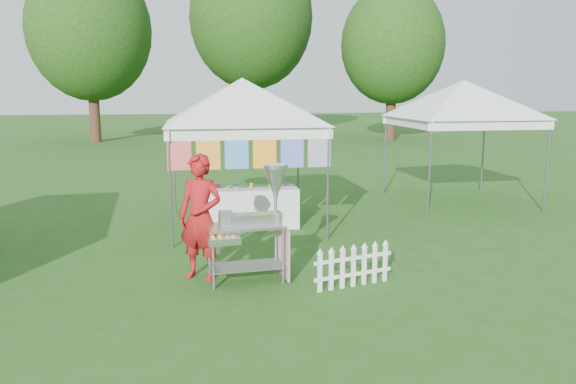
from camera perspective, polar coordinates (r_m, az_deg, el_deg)
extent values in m
plane|color=#284C15|center=(8.35, -2.07, -8.99)|extent=(120.00, 120.00, 0.00)
cylinder|color=#59595E|center=(10.04, -11.85, 0.28)|extent=(0.04, 0.04, 2.10)
cylinder|color=#59595E|center=(10.34, 4.07, 0.77)|extent=(0.04, 0.04, 2.10)
cylinder|color=#59595E|center=(12.84, -11.51, 2.46)|extent=(0.04, 0.04, 2.10)
cylinder|color=#59595E|center=(13.08, 1.03, 2.80)|extent=(0.04, 0.04, 2.10)
cube|color=white|center=(9.97, -3.83, 5.92)|extent=(3.00, 0.03, 0.22)
cube|color=white|center=(12.79, -5.25, 6.87)|extent=(3.00, 0.03, 0.22)
pyramid|color=white|center=(11.36, -4.70, 11.49)|extent=(4.24, 4.24, 0.90)
cylinder|color=#59595E|center=(9.97, -3.84, 6.38)|extent=(3.00, 0.03, 0.03)
cube|color=#C91978|center=(9.94, -11.01, 4.18)|extent=(0.42, 0.01, 0.70)
cube|color=#FB3E1B|center=(9.94, -8.12, 4.27)|extent=(0.42, 0.01, 0.70)
cube|color=blue|center=(9.97, -5.24, 4.35)|extent=(0.42, 0.01, 0.70)
cube|color=#FA441B|center=(10.03, -2.39, 4.41)|extent=(0.42, 0.01, 0.70)
cube|color=purple|center=(10.11, 0.43, 4.47)|extent=(0.42, 0.01, 0.70)
cube|color=#36CDBE|center=(10.21, 3.20, 4.51)|extent=(0.42, 0.01, 0.70)
cylinder|color=#59595E|center=(12.62, 14.18, 2.21)|extent=(0.04, 0.04, 2.10)
cylinder|color=#59595E|center=(14.03, 24.83, 2.36)|extent=(0.04, 0.04, 2.10)
cylinder|color=#59595E|center=(15.23, 9.81, 3.72)|extent=(0.04, 0.04, 2.10)
cylinder|color=#59595E|center=(16.42, 19.20, 3.76)|extent=(0.04, 0.04, 2.10)
cube|color=white|center=(13.18, 20.04, 6.39)|extent=(3.00, 0.03, 0.22)
cube|color=white|center=(15.70, 14.84, 7.20)|extent=(3.00, 0.03, 0.22)
pyramid|color=white|center=(14.40, 17.43, 10.81)|extent=(4.24, 4.24, 0.90)
cylinder|color=#59595E|center=(13.17, 20.06, 6.74)|extent=(3.00, 0.03, 0.03)
cylinder|color=#382114|center=(32.19, -19.10, 8.37)|extent=(0.56, 0.56, 3.96)
ellipsoid|color=#325C19|center=(32.33, -19.52, 15.23)|extent=(6.40, 6.40, 7.36)
cylinder|color=#382114|center=(36.04, -3.66, 9.75)|extent=(0.56, 0.56, 4.84)
ellipsoid|color=#325C19|center=(36.31, -3.74, 17.24)|extent=(7.60, 7.60, 8.74)
cylinder|color=#382114|center=(31.82, 10.40, 8.35)|extent=(0.56, 0.56, 3.52)
ellipsoid|color=#325C19|center=(31.90, 10.60, 14.53)|extent=(5.60, 5.60, 6.44)
cylinder|color=gray|center=(7.94, -7.60, -6.96)|extent=(0.04, 0.04, 0.83)
cylinder|color=gray|center=(8.12, -0.49, -6.48)|extent=(0.04, 0.04, 0.83)
cylinder|color=gray|center=(8.37, -8.00, -6.06)|extent=(0.04, 0.04, 0.83)
cylinder|color=gray|center=(8.54, -1.25, -5.63)|extent=(0.04, 0.04, 0.83)
cube|color=gray|center=(8.28, -4.29, -7.50)|extent=(1.09, 0.61, 0.01)
cube|color=#B7B7BC|center=(8.12, -4.35, -3.47)|extent=(1.15, 0.64, 0.04)
cube|color=#B7B7BC|center=(8.17, -3.27, -2.74)|extent=(0.80, 0.29, 0.14)
cube|color=gray|center=(8.09, -6.34, -2.68)|extent=(0.20, 0.22, 0.20)
cylinder|color=gray|center=(8.17, -1.26, -0.38)|extent=(0.05, 0.05, 0.83)
cone|color=#B7B7BC|center=(8.13, -1.27, 1.21)|extent=(0.36, 0.36, 0.37)
cylinder|color=#B7B7BC|center=(8.10, -1.28, 2.63)|extent=(0.38, 0.38, 0.06)
cube|color=#B7B7BC|center=(7.75, -6.55, -4.89)|extent=(0.46, 0.31, 0.09)
cube|color=pink|center=(8.34, -0.48, -6.02)|extent=(0.08, 0.69, 0.75)
cube|color=white|center=(7.95, -0.41, -2.91)|extent=(0.02, 0.13, 0.17)
imported|color=maroon|center=(8.30, -8.90, -2.55)|extent=(0.81, 0.72, 1.86)
cube|color=white|center=(7.82, 3.26, -8.20)|extent=(0.07, 0.04, 0.56)
cube|color=white|center=(7.90, 4.42, -8.01)|extent=(0.07, 0.04, 0.56)
cube|color=white|center=(7.99, 5.55, -7.82)|extent=(0.07, 0.04, 0.56)
cube|color=white|center=(8.08, 6.66, -7.64)|extent=(0.07, 0.04, 0.56)
cube|color=white|center=(8.17, 7.74, -7.45)|extent=(0.07, 0.04, 0.56)
cube|color=white|center=(8.26, 8.80, -7.27)|extent=(0.07, 0.04, 0.56)
cube|color=white|center=(8.36, 9.83, -7.09)|extent=(0.07, 0.04, 0.56)
cube|color=white|center=(8.11, 6.64, -8.31)|extent=(1.22, 0.35, 0.05)
cube|color=white|center=(8.03, 6.68, -6.69)|extent=(1.22, 0.35, 0.05)
cube|color=white|center=(11.43, -3.58, -1.59)|extent=(1.80, 0.70, 0.81)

